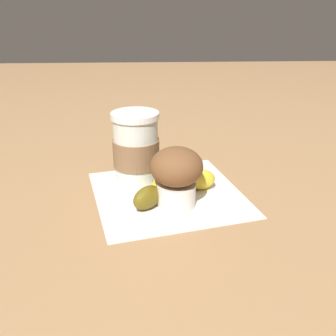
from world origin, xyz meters
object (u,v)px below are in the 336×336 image
coffee_cup (136,149)px  banana (173,187)px  muffin (176,173)px  sugar_packet (148,153)px

coffee_cup → banana: bearing=-44.3°
coffee_cup → muffin: size_ratio=1.35×
coffee_cup → sugar_packet: coffee_cup is taller
muffin → coffee_cup: bearing=128.0°
coffee_cup → banana: (0.06, -0.06, -0.05)m
coffee_cup → banana: coffee_cup is taller
coffee_cup → sugar_packet: bearing=82.3°
banana → sugar_packet: banana is taller
muffin → sugar_packet: size_ratio=1.96×
sugar_packet → coffee_cup: bearing=-97.7°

